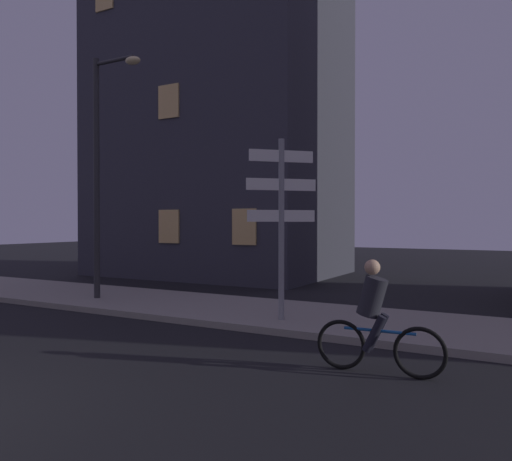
{
  "coord_description": "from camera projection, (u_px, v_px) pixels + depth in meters",
  "views": [
    {
      "loc": [
        5.91,
        -2.71,
        2.12
      ],
      "look_at": [
        1.06,
        6.11,
        1.97
      ],
      "focal_mm": 35.15,
      "sensor_mm": 36.0,
      "label": 1
    }
  ],
  "objects": [
    {
      "name": "sidewalk_kerb",
      "position": [
        242.0,
        311.0,
        11.67
      ],
      "size": [
        40.0,
        3.28,
        0.14
      ],
      "primitive_type": "cube",
      "color": "gray",
      "rests_on": "ground_plane"
    },
    {
      "name": "signpost",
      "position": [
        281.0,
        213.0,
        10.24
      ],
      "size": [
        1.08,
        1.08,
        3.7
      ],
      "color": "gray",
      "rests_on": "sidewalk_kerb"
    },
    {
      "name": "street_lamp",
      "position": [
        102.0,
        157.0,
        13.11
      ],
      "size": [
        1.58,
        0.28,
        6.31
      ],
      "color": "#2D2D30",
      "rests_on": "sidewalk_kerb"
    },
    {
      "name": "building_left_block",
      "position": [
        221.0,
        23.0,
        20.92
      ],
      "size": [
        9.41,
        6.89,
        20.97
      ],
      "color": "#383842",
      "rests_on": "ground_plane"
    },
    {
      "name": "cyclist",
      "position": [
        376.0,
        321.0,
        7.04
      ],
      "size": [
        1.82,
        0.34,
        1.61
      ],
      "color": "black",
      "rests_on": "ground_plane"
    }
  ]
}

